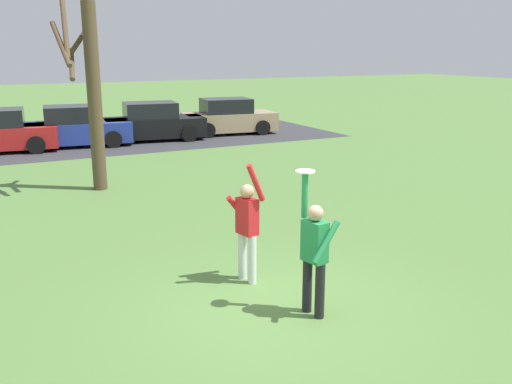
# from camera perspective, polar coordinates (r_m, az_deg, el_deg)

# --- Properties ---
(ground_plane) EXTENTS (120.00, 120.00, 0.00)m
(ground_plane) POSITION_cam_1_polar(r_m,az_deg,el_deg) (8.62, 2.40, -11.59)
(ground_plane) COLOR #567F3D
(person_catcher) EXTENTS (0.49, 0.58, 2.08)m
(person_catcher) POSITION_cam_1_polar(r_m,az_deg,el_deg) (8.09, 5.91, -5.89)
(person_catcher) COLOR black
(person_catcher) RESTS_ON ground_plane
(person_defender) EXTENTS (0.51, 0.60, 2.04)m
(person_defender) POSITION_cam_1_polar(r_m,az_deg,el_deg) (9.21, -0.89, -3.29)
(person_defender) COLOR silver
(person_defender) RESTS_ON ground_plane
(frisbee_disc) EXTENTS (0.28, 0.28, 0.02)m
(frisbee_disc) POSITION_cam_1_polar(r_m,az_deg,el_deg) (7.94, 4.98, 2.09)
(frisbee_disc) COLOR white
(frisbee_disc) RESTS_ON person_catcher
(parked_car_blue) EXTENTS (4.30, 2.43, 1.59)m
(parked_car_blue) POSITION_cam_1_polar(r_m,az_deg,el_deg) (23.56, -17.65, 6.19)
(parked_car_blue) COLOR #233893
(parked_car_blue) RESTS_ON ground_plane
(parked_car_black) EXTENTS (4.30, 2.43, 1.59)m
(parked_car_black) POSITION_cam_1_polar(r_m,az_deg,el_deg) (24.32, -10.29, 6.86)
(parked_car_black) COLOR black
(parked_car_black) RESTS_ON ground_plane
(parked_car_tan) EXTENTS (4.30, 2.43, 1.59)m
(parked_car_tan) POSITION_cam_1_polar(r_m,az_deg,el_deg) (25.82, -2.78, 7.49)
(parked_car_tan) COLOR tan
(parked_car_tan) RESTS_ON ground_plane
(parking_strip) EXTENTS (18.75, 6.40, 0.01)m
(parking_strip) POSITION_cam_1_polar(r_m,az_deg,el_deg) (24.35, -13.34, 4.99)
(parking_strip) COLOR #38383D
(parking_strip) RESTS_ON ground_plane
(bare_tree_tall) EXTENTS (1.19, 1.60, 5.02)m
(bare_tree_tall) POSITION_cam_1_polar(r_m,az_deg,el_deg) (15.77, -16.27, 9.73)
(bare_tree_tall) COLOR brown
(bare_tree_tall) RESTS_ON ground_plane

